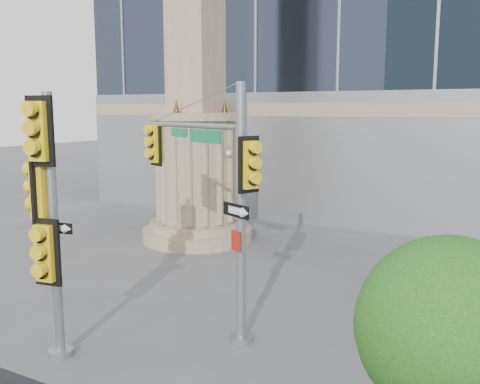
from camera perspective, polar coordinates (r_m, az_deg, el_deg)
The scene contains 5 objects.
ground at distance 11.58m, azimuth -4.60°, elevation -18.08°, with size 120.00×120.00×0.00m, color #545456.
monument at distance 21.14m, azimuth -4.72°, elevation 9.57°, with size 4.40×4.40×16.60m.
main_signal_pole at distance 12.46m, azimuth -2.86°, elevation 1.29°, with size 4.25×2.13×5.81m.
secondary_signal_pole at distance 11.58m, azimuth -19.97°, elevation -1.41°, with size 1.01×0.74×5.59m.
street_tree at distance 7.35m, azimuth 21.73°, elevation -14.14°, with size 2.38×2.33×3.71m.
Camera 1 is at (5.80, -8.54, 5.24)m, focal length 40.00 mm.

